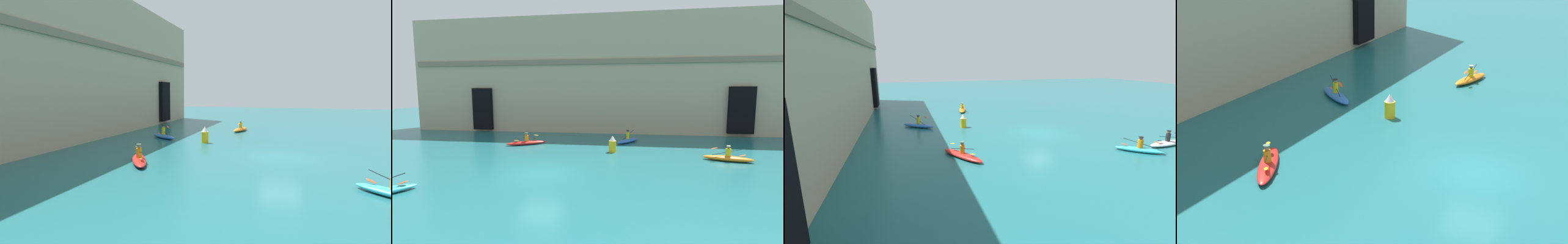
{
  "view_description": "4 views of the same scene",
  "coord_description": "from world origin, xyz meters",
  "views": [
    {
      "loc": [
        -19.28,
        -0.3,
        4.06
      ],
      "look_at": [
        0.6,
        5.72,
        1.99
      ],
      "focal_mm": 28.0,
      "sensor_mm": 36.0,
      "label": 1
    },
    {
      "loc": [
        4.77,
        -14.25,
        4.66
      ],
      "look_at": [
        1.93,
        5.94,
        2.34
      ],
      "focal_mm": 24.0,
      "sensor_mm": 36.0,
      "label": 2
    },
    {
      "loc": [
        -19.63,
        11.14,
        6.21
      ],
      "look_at": [
        -1.48,
        5.83,
        1.74
      ],
      "focal_mm": 24.0,
      "sensor_mm": 36.0,
      "label": 3
    },
    {
      "loc": [
        -19.77,
        -5.91,
        10.33
      ],
      "look_at": [
        -1.19,
        4.19,
        1.86
      ],
      "focal_mm": 50.0,
      "sensor_mm": 36.0,
      "label": 4
    }
  ],
  "objects": [
    {
      "name": "kayak_red",
      "position": [
        -3.85,
        7.74,
        0.21
      ],
      "size": [
        3.44,
        2.46,
        1.09
      ],
      "rotation": [
        0.0,
        0.0,
        3.68
      ],
      "color": "red",
      "rests_on": "ground"
    },
    {
      "name": "cliff_bluff",
      "position": [
        2.24,
        17.77,
        6.61
      ],
      "size": [
        45.72,
        6.15,
        13.25
      ],
      "color": "tan",
      "rests_on": "ground"
    },
    {
      "name": "kayak_orange",
      "position": [
        11.79,
        4.27,
        0.22
      ],
      "size": [
        3.24,
        1.5,
        1.07
      ],
      "rotation": [
        0.0,
        0.0,
        2.89
      ],
      "color": "orange",
      "rests_on": "ground"
    },
    {
      "name": "kayak_blue",
      "position": [
        5.11,
        10.0,
        0.22
      ],
      "size": [
        2.5,
        3.06,
        1.2
      ],
      "rotation": [
        0.0,
        0.0,
        4.09
      ],
      "color": "blue",
      "rests_on": "ground"
    },
    {
      "name": "marker_buoy",
      "position": [
        3.88,
        5.93,
        0.61
      ],
      "size": [
        0.58,
        0.58,
        1.3
      ],
      "color": "yellow",
      "rests_on": "ground"
    },
    {
      "name": "ground_plane",
      "position": [
        0.0,
        0.0,
        0.0
      ],
      "size": [
        120.0,
        120.0,
        0.0
      ],
      "primitive_type": "plane",
      "color": "#1E6066"
    }
  ]
}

